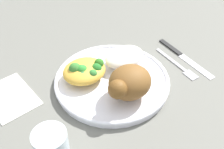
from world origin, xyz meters
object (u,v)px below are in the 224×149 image
Objects in this scene: plate at (112,81)px; fork at (178,65)px; mac_cheese_with_broccoli at (85,71)px; knife at (180,54)px; roasted_chicken at (128,83)px; rice_pile at (124,57)px; napkin at (10,97)px.

fork is (-0.17, 0.04, -0.01)m from plate.
mac_cheese_with_broccoli is 0.27m from knife.
roasted_chicken reaches higher than fork.
knife is at bearing 163.35° from rice_pile.
rice_pile is at bearing 164.68° from napkin.
roasted_chicken is 0.81× the size of napkin.
napkin is at bearing -15.32° from rice_pile.
rice_pile is at bearing -124.71° from roasted_chicken.
napkin is (0.27, -0.07, -0.03)m from rice_pile.
mac_cheese_with_broccoli is 0.18m from napkin.
roasted_chicken is at bearing 111.55° from mac_cheese_with_broccoli.
mac_cheese_with_broccoli is (0.04, -0.10, -0.02)m from roasted_chicken.
rice_pile is (-0.06, -0.09, -0.02)m from roasted_chicken.
rice_pile is at bearing -31.72° from fork.
rice_pile is (-0.06, -0.03, 0.03)m from plate.
roasted_chicken is 0.56× the size of knife.
mac_cheese_with_broccoli is at bearing -6.71° from rice_pile.
plate is 0.07m from mac_cheese_with_broccoli.
roasted_chicken is at bearing 84.19° from plate.
fork is (-0.22, 0.08, -0.04)m from mac_cheese_with_broccoli.
knife is at bearing -144.74° from fork.
mac_cheese_with_broccoli reaches higher than rice_pile.
mac_cheese_with_broccoli is at bearing -39.74° from plate.
napkin is (0.42, -0.12, -0.00)m from knife.
roasted_chicken is (0.01, 0.06, 0.04)m from plate.
fork is 0.41m from napkin.
plate is 2.03× the size of napkin.
mac_cheese_with_broccoli is 0.24m from fork.
knife is 1.45× the size of napkin.
plate is 1.87× the size of fork.
knife is at bearing 174.93° from plate.
plate reaches higher than fork.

